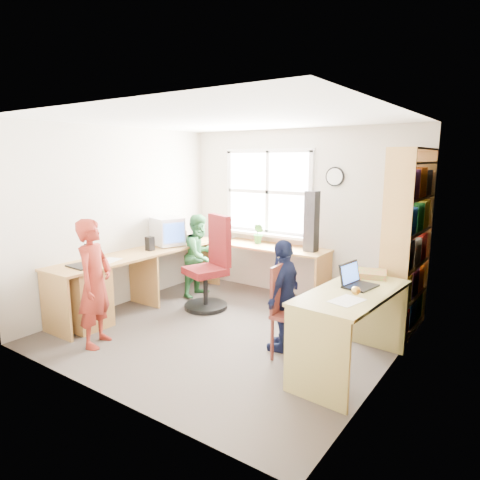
{
  "coord_description": "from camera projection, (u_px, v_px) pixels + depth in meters",
  "views": [
    {
      "loc": [
        2.81,
        -3.77,
        1.98
      ],
      "look_at": [
        0.0,
        0.25,
        1.05
      ],
      "focal_mm": 32.0,
      "sensor_mm": 36.0,
      "label": 1
    }
  ],
  "objects": [
    {
      "name": "room",
      "position": [
        233.0,
        228.0,
        4.83
      ],
      "size": [
        3.64,
        3.44,
        2.44
      ],
      "color": "#423A33",
      "rests_on": "ground"
    },
    {
      "name": "l_desk",
      "position": [
        131.0,
        281.0,
        5.41
      ],
      "size": [
        2.38,
        2.95,
        0.75
      ],
      "color": "tan",
      "rests_on": "ground"
    },
    {
      "name": "right_desk",
      "position": [
        352.0,
        313.0,
        3.95
      ],
      "size": [
        0.73,
        1.42,
        0.79
      ],
      "rotation": [
        0.0,
        0.0,
        -0.07
      ],
      "color": "tan",
      "rests_on": "ground"
    },
    {
      "name": "bookshelf",
      "position": [
        407.0,
        247.0,
        4.83
      ],
      "size": [
        0.3,
        1.02,
        2.1
      ],
      "color": "tan",
      "rests_on": "ground"
    },
    {
      "name": "swivel_chair",
      "position": [
        211.0,
        269.0,
        5.72
      ],
      "size": [
        0.75,
        0.75,
        1.25
      ],
      "rotation": [
        0.0,
        0.0,
        -0.36
      ],
      "color": "black",
      "rests_on": "ground"
    },
    {
      "name": "wooden_chair",
      "position": [
        290.0,
        308.0,
        4.28
      ],
      "size": [
        0.44,
        0.44,
        0.95
      ],
      "rotation": [
        0.0,
        0.0,
        0.06
      ],
      "color": "maroon",
      "rests_on": "ground"
    },
    {
      "name": "crt_monitor",
      "position": [
        167.0,
        231.0,
        6.14
      ],
      "size": [
        0.51,
        0.48,
        0.41
      ],
      "rotation": [
        0.0,
        0.0,
        -0.32
      ],
      "color": "silver",
      "rests_on": "l_desk"
    },
    {
      "name": "laptop_left",
      "position": [
        86.0,
        261.0,
        4.99
      ],
      "size": [
        0.35,
        0.3,
        0.23
      ],
      "rotation": [
        0.0,
        0.0,
        -0.06
      ],
      "color": "black",
      "rests_on": "l_desk"
    },
    {
      "name": "laptop_right",
      "position": [
        356.0,
        281.0,
        4.05
      ],
      "size": [
        0.31,
        0.36,
        0.22
      ],
      "rotation": [
        0.0,
        0.0,
        1.41
      ],
      "color": "black",
      "rests_on": "right_desk"
    },
    {
      "name": "speaker_a",
      "position": [
        150.0,
        244.0,
        5.83
      ],
      "size": [
        0.1,
        0.1,
        0.19
      ],
      "rotation": [
        0.0,
        0.0,
        -0.05
      ],
      "color": "black",
      "rests_on": "l_desk"
    },
    {
      "name": "speaker_b",
      "position": [
        182.0,
        237.0,
        6.37
      ],
      "size": [
        0.11,
        0.11,
        0.18
      ],
      "rotation": [
        0.0,
        0.0,
        -0.25
      ],
      "color": "black",
      "rests_on": "l_desk"
    },
    {
      "name": "cd_tower",
      "position": [
        312.0,
        221.0,
        5.72
      ],
      "size": [
        0.18,
        0.16,
        0.82
      ],
      "rotation": [
        0.0,
        0.0,
        -0.1
      ],
      "color": "black",
      "rests_on": "l_desk"
    },
    {
      "name": "game_box",
      "position": [
        371.0,
        274.0,
        4.38
      ],
      "size": [
        0.36,
        0.36,
        0.06
      ],
      "rotation": [
        0.0,
        0.0,
        0.26
      ],
      "color": "red",
      "rests_on": "right_desk"
    },
    {
      "name": "paper_a",
      "position": [
        109.0,
        260.0,
        5.26
      ],
      "size": [
        0.27,
        0.33,
        0.0
      ],
      "rotation": [
        0.0,
        0.0,
        0.28
      ],
      "color": "silver",
      "rests_on": "l_desk"
    },
    {
      "name": "paper_b",
      "position": [
        347.0,
        301.0,
        3.64
      ],
      "size": [
        0.27,
        0.34,
        0.0
      ],
      "rotation": [
        0.0,
        0.0,
        -0.22
      ],
      "color": "silver",
      "rests_on": "right_desk"
    },
    {
      "name": "potted_plant",
      "position": [
        259.0,
        234.0,
        6.28
      ],
      "size": [
        0.2,
        0.18,
        0.3
      ],
      "primitive_type": "imported",
      "rotation": [
        0.0,
        0.0,
        -0.34
      ],
      "color": "#2D7130",
      "rests_on": "l_desk"
    },
    {
      "name": "person_red",
      "position": [
        95.0,
        283.0,
        4.53
      ],
      "size": [
        0.51,
        0.59,
        1.38
      ],
      "primitive_type": "imported",
      "rotation": [
        0.0,
        0.0,
        2.0
      ],
      "color": "maroon",
      "rests_on": "ground"
    },
    {
      "name": "person_green",
      "position": [
        200.0,
        255.0,
        6.22
      ],
      "size": [
        0.48,
        0.6,
        1.2
      ],
      "primitive_type": "imported",
      "rotation": [
        0.0,
        0.0,
        1.61
      ],
      "color": "#2E7339",
      "rests_on": "ground"
    },
    {
      "name": "person_navy",
      "position": [
        284.0,
        295.0,
        4.44
      ],
      "size": [
        0.37,
        0.72,
        1.18
      ],
      "primitive_type": "imported",
      "rotation": [
        0.0,
        0.0,
        -1.44
      ],
      "color": "#121839",
      "rests_on": "ground"
    }
  ]
}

